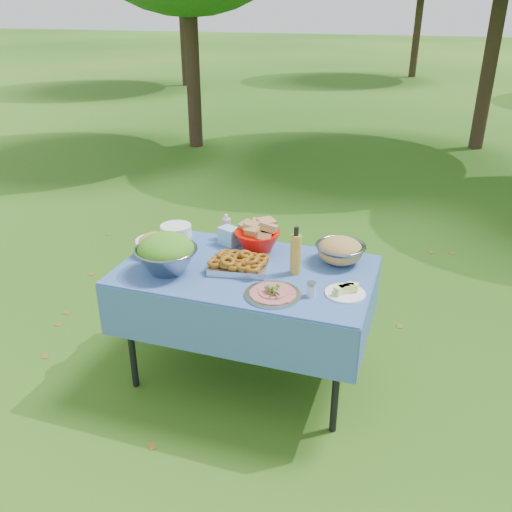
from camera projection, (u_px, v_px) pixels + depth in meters
The scene contains 14 objects.
ground at pixel (247, 374), 3.48m from camera, with size 80.00×80.00×0.00m, color #0B380A.
picnic_table at pixel (246, 324), 3.32m from camera, with size 1.46×0.86×0.76m, color #71A0DA.
salad_bowl at pixel (166, 253), 3.08m from camera, with size 0.35×0.35×0.23m, color gray, non-canonical shape.
pasta_bowl_white at pixel (155, 243), 3.33m from camera, with size 0.23×0.23×0.13m, color white, non-canonical shape.
plate_stack at pixel (176, 230), 3.58m from camera, with size 0.20×0.20×0.08m, color white.
wipes_box at pixel (229, 236), 3.46m from camera, with size 0.12×0.09×0.11m, color #8FD0E5.
sanitizer_bottle at pixel (226, 226), 3.53m from camera, with size 0.06×0.06×0.17m, color pink.
bread_bowl at pixel (257, 236), 3.36m from camera, with size 0.29×0.29×0.19m, color #F20C01, non-canonical shape.
pasta_bowl_steel at pixel (340, 250), 3.20m from camera, with size 0.29×0.29×0.16m, color gray, non-canonical shape.
fried_tray at pixel (239, 263), 3.13m from camera, with size 0.33×0.23×0.08m, color silver.
charcuterie_platter at pixel (273, 290), 2.86m from camera, with size 0.30×0.30×0.07m, color #A8ABB0.
oil_bottle at pixel (296, 251), 3.05m from camera, with size 0.06×0.06×0.28m, color gold.
cheese_plate at pixel (345, 289), 2.87m from camera, with size 0.22×0.22×0.06m, color white.
shaker at pixel (311, 289), 2.85m from camera, with size 0.05×0.05×0.08m, color silver.
Camera 1 is at (0.94, -2.66, 2.17)m, focal length 38.00 mm.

